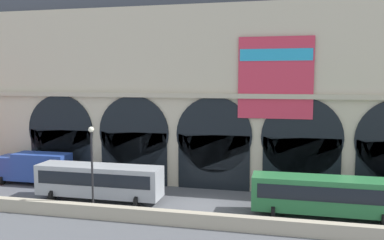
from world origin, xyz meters
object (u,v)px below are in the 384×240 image
Objects in this scene: bus_midwest at (99,180)px; street_lamp_quayside at (92,159)px; box_truck_west at (34,167)px; bus_mideast at (326,195)px.

bus_midwest is 1.59× the size of street_lamp_quayside.
box_truck_west is at bearing 144.76° from street_lamp_quayside.
bus_midwest is at bearing 108.08° from street_lamp_quayside.
bus_mideast is at bearing -7.81° from box_truck_west.
bus_midwest and bus_mideast have the same top height.
box_truck_west is 9.59m from bus_midwest.
street_lamp_quayside is at bearing -169.52° from bus_mideast.
box_truck_west reaches higher than bus_midwest.
box_truck_west is at bearing 172.19° from bus_mideast.
bus_mideast is 18.06m from street_lamp_quayside.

